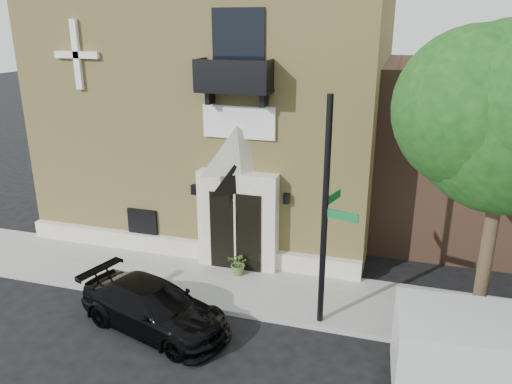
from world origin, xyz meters
The scene contains 7 objects.
ground centered at (0.00, 0.00, 0.00)m, with size 120.00×120.00×0.00m, color black.
sidewalk centered at (1.00, 1.50, 0.07)m, with size 42.00×3.00×0.15m, color gray.
church centered at (-2.99, 7.95, 4.63)m, with size 12.20×11.01×9.30m.
street_tree_left centered at (6.03, 0.35, 5.87)m, with size 4.97×4.38×7.77m.
black_sedan centered at (-2.07, -1.11, 0.64)m, with size 1.79×4.40×1.28m, color black.
street_sign centered at (2.17, 0.30, 3.21)m, with size 0.94×1.12×6.08m.
planter centered at (-0.77, 2.13, 0.53)m, with size 0.68×0.59×0.76m, color #537431.
Camera 1 is at (3.85, -11.37, 7.78)m, focal length 35.00 mm.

